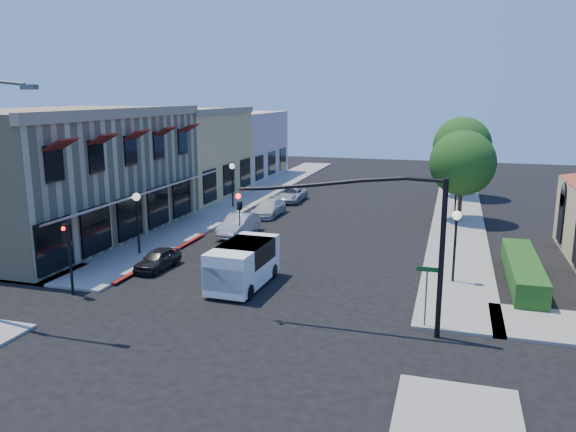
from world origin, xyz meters
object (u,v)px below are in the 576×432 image
(signal_mast_arm, at_px, (383,227))
(lamppost_right_far, at_px, (457,180))
(lamppost_right_near, at_px, (456,228))
(parked_car_d, at_px, (291,195))
(parked_car_c, at_px, (269,208))
(secondary_signal, at_px, (68,246))
(white_van, at_px, (243,262))
(street_tree_a, at_px, (463,163))
(lamppost_left_far, at_px, (232,174))
(street_tree_b, at_px, (462,146))
(street_name_sign, at_px, (426,287))
(parked_car_a, at_px, (158,259))
(lamppost_left_near, at_px, (137,208))
(parked_car_b, at_px, (239,225))

(signal_mast_arm, height_order, lamppost_right_far, signal_mast_arm)
(lamppost_right_near, distance_m, parked_car_d, 22.48)
(lamppost_right_near, relative_size, parked_car_c, 0.86)
(secondary_signal, relative_size, white_van, 0.71)
(street_tree_a, height_order, secondary_signal, street_tree_a)
(lamppost_left_far, xyz_separation_m, lamppost_right_near, (17.00, -14.00, 0.00))
(signal_mast_arm, bearing_deg, street_tree_b, 84.49)
(street_name_sign, relative_size, lamppost_right_near, 0.70)
(lamppost_right_near, relative_size, parked_car_a, 1.14)
(signal_mast_arm, height_order, lamppost_right_near, signal_mast_arm)
(street_tree_b, relative_size, lamppost_right_far, 1.97)
(lamppost_left_far, relative_size, parked_car_c, 0.86)
(signal_mast_arm, relative_size, lamppost_left_near, 2.24)
(signal_mast_arm, distance_m, parked_car_d, 26.95)
(lamppost_right_far, height_order, parked_car_d, lamppost_right_far)
(lamppost_left_near, xyz_separation_m, parked_car_a, (2.30, -2.00, -2.20))
(street_tree_a, height_order, white_van, street_tree_a)
(parked_car_a, bearing_deg, lamppost_right_far, 54.14)
(lamppost_left_far, bearing_deg, street_tree_b, 30.03)
(signal_mast_arm, height_order, parked_car_d, signal_mast_arm)
(street_tree_a, relative_size, parked_car_c, 1.55)
(street_name_sign, bearing_deg, street_tree_b, 87.50)
(parked_car_c, bearing_deg, parked_car_a, -93.88)
(lamppost_right_near, xyz_separation_m, white_van, (-9.50, -3.24, -1.54))
(lamppost_left_far, height_order, lamppost_right_far, same)
(white_van, distance_m, parked_car_b, 9.88)
(street_tree_b, xyz_separation_m, lamppost_right_far, (-0.30, -8.00, -1.81))
(street_tree_a, xyz_separation_m, street_tree_b, (0.00, 10.00, 0.35))
(street_tree_a, distance_m, parked_car_c, 14.21)
(lamppost_left_near, bearing_deg, street_tree_b, 54.21)
(lamppost_left_far, bearing_deg, secondary_signal, -88.61)
(street_tree_a, distance_m, street_name_sign, 20.00)
(parked_car_c, distance_m, parked_car_d, 6.00)
(street_tree_a, distance_m, parked_car_d, 14.63)
(lamppost_right_near, bearing_deg, street_name_sign, -99.78)
(signal_mast_arm, bearing_deg, white_van, 154.51)
(street_name_sign, height_order, parked_car_c, street_name_sign)
(street_tree_b, xyz_separation_m, lamppost_right_near, (-0.30, -24.00, -1.81))
(lamppost_right_far, height_order, parked_car_b, lamppost_right_far)
(street_tree_b, bearing_deg, parked_car_a, -119.98)
(street_tree_b, distance_m, parked_car_a, 30.28)
(signal_mast_arm, distance_m, white_van, 8.13)
(street_tree_a, relative_size, street_name_sign, 2.59)
(street_tree_a, height_order, lamppost_right_far, street_tree_a)
(parked_car_a, height_order, parked_car_b, parked_car_b)
(white_van, height_order, parked_car_d, white_van)
(lamppost_right_near, height_order, parked_car_d, lamppost_right_near)
(street_tree_b, xyz_separation_m, parked_car_b, (-13.60, -18.13, -3.86))
(parked_car_b, bearing_deg, lamppost_left_far, 116.79)
(lamppost_right_near, bearing_deg, street_tree_b, 89.28)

